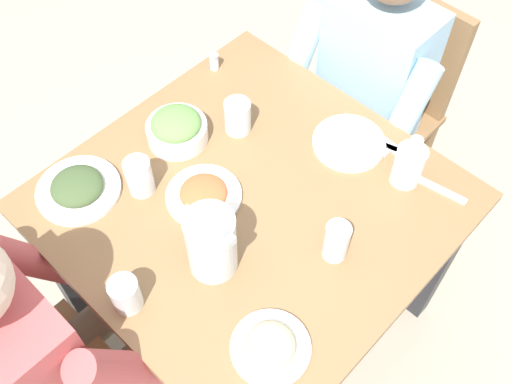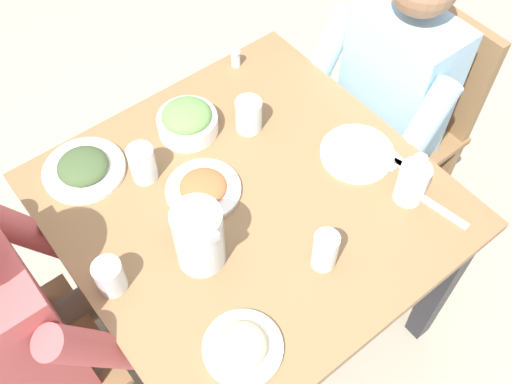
{
  "view_description": "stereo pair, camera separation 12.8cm",
  "coord_description": "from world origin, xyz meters",
  "px_view_note": "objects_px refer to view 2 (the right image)",
  "views": [
    {
      "loc": [
        -0.62,
        0.62,
        2.0
      ],
      "look_at": [
        0.01,
        -0.03,
        0.71
      ],
      "focal_mm": 41.31,
      "sensor_mm": 36.0,
      "label": 1
    },
    {
      "loc": [
        -0.7,
        0.53,
        2.0
      ],
      "look_at": [
        0.01,
        -0.03,
        0.71
      ],
      "focal_mm": 41.31,
      "sensor_mm": 36.0,
      "label": 2
    }
  ],
  "objects_px": {
    "plate_rice_curry": "(203,188)",
    "plate_dolmas": "(83,168)",
    "water_glass_far_right": "(143,163)",
    "water_pitcher": "(199,237)",
    "plate_beans": "(243,346)",
    "water_glass_near_right": "(249,115)",
    "salt_shaker": "(236,58)",
    "water_glass_by_pitcher": "(325,250)",
    "diner_near": "(374,110)",
    "salad_bowl": "(187,121)",
    "dining_table": "(249,221)",
    "plate_yoghurt": "(358,151)",
    "oil_carafe": "(412,184)",
    "diner_far": "(50,312)",
    "water_glass_near_left": "(109,275)",
    "chair_near": "(409,112)"
  },
  "relations": [
    {
      "from": "plate_rice_curry",
      "to": "plate_dolmas",
      "type": "bearing_deg",
      "value": 40.38
    },
    {
      "from": "plate_dolmas",
      "to": "water_glass_far_right",
      "type": "relative_size",
      "value": 2.05
    },
    {
      "from": "water_pitcher",
      "to": "plate_rice_curry",
      "type": "height_order",
      "value": "water_pitcher"
    },
    {
      "from": "plate_rice_curry",
      "to": "plate_beans",
      "type": "bearing_deg",
      "value": 156.02
    },
    {
      "from": "plate_beans",
      "to": "water_glass_near_right",
      "type": "relative_size",
      "value": 1.81
    },
    {
      "from": "salt_shaker",
      "to": "plate_dolmas",
      "type": "bearing_deg",
      "value": 97.77
    },
    {
      "from": "water_glass_near_right",
      "to": "water_glass_by_pitcher",
      "type": "bearing_deg",
      "value": 164.53
    },
    {
      "from": "diner_near",
      "to": "water_glass_far_right",
      "type": "relative_size",
      "value": 10.49
    },
    {
      "from": "plate_dolmas",
      "to": "salt_shaker",
      "type": "xyz_separation_m",
      "value": [
        0.08,
        -0.58,
        0.01
      ]
    },
    {
      "from": "plate_rice_curry",
      "to": "salad_bowl",
      "type": "bearing_deg",
      "value": -24.16
    },
    {
      "from": "plate_beans",
      "to": "salt_shaker",
      "type": "height_order",
      "value": "plate_beans"
    },
    {
      "from": "dining_table",
      "to": "plate_dolmas",
      "type": "height_order",
      "value": "plate_dolmas"
    },
    {
      "from": "diner_near",
      "to": "plate_yoghurt",
      "type": "distance_m",
      "value": 0.3
    },
    {
      "from": "oil_carafe",
      "to": "water_glass_near_right",
      "type": "bearing_deg",
      "value": 21.74
    },
    {
      "from": "diner_near",
      "to": "diner_far",
      "type": "height_order",
      "value": "same"
    },
    {
      "from": "plate_yoghurt",
      "to": "water_glass_far_right",
      "type": "relative_size",
      "value": 1.88
    },
    {
      "from": "plate_rice_curry",
      "to": "oil_carafe",
      "type": "height_order",
      "value": "oil_carafe"
    },
    {
      "from": "plate_dolmas",
      "to": "plate_beans",
      "type": "xyz_separation_m",
      "value": [
        -0.66,
        -0.03,
        0.0
      ]
    },
    {
      "from": "salad_bowl",
      "to": "water_glass_near_left",
      "type": "xyz_separation_m",
      "value": [
        -0.29,
        0.42,
        0.0
      ]
    },
    {
      "from": "oil_carafe",
      "to": "dining_table",
      "type": "bearing_deg",
      "value": 52.58
    },
    {
      "from": "salad_bowl",
      "to": "plate_yoghurt",
      "type": "relative_size",
      "value": 0.83
    },
    {
      "from": "water_glass_near_right",
      "to": "plate_dolmas",
      "type": "bearing_deg",
      "value": 71.62
    },
    {
      "from": "dining_table",
      "to": "water_pitcher",
      "type": "bearing_deg",
      "value": 108.61
    },
    {
      "from": "salt_shaker",
      "to": "water_pitcher",
      "type": "bearing_deg",
      "value": 135.76
    },
    {
      "from": "salad_bowl",
      "to": "water_glass_by_pitcher",
      "type": "xyz_separation_m",
      "value": [
        -0.56,
        -0.02,
        0.02
      ]
    },
    {
      "from": "diner_near",
      "to": "plate_rice_curry",
      "type": "height_order",
      "value": "diner_near"
    },
    {
      "from": "dining_table",
      "to": "salt_shaker",
      "type": "bearing_deg",
      "value": -33.44
    },
    {
      "from": "chair_near",
      "to": "salt_shaker",
      "type": "bearing_deg",
      "value": 54.17
    },
    {
      "from": "dining_table",
      "to": "water_glass_near_left",
      "type": "relative_size",
      "value": 10.29
    },
    {
      "from": "dining_table",
      "to": "water_glass_by_pitcher",
      "type": "distance_m",
      "value": 0.31
    },
    {
      "from": "oil_carafe",
      "to": "diner_far",
      "type": "bearing_deg",
      "value": 69.12
    },
    {
      "from": "plate_yoghurt",
      "to": "plate_dolmas",
      "type": "height_order",
      "value": "plate_yoghurt"
    },
    {
      "from": "water_glass_near_left",
      "to": "oil_carafe",
      "type": "distance_m",
      "value": 0.79
    },
    {
      "from": "water_glass_far_right",
      "to": "water_glass_near_left",
      "type": "bearing_deg",
      "value": 133.99
    },
    {
      "from": "diner_near",
      "to": "plate_beans",
      "type": "relative_size",
      "value": 6.29
    },
    {
      "from": "plate_dolmas",
      "to": "plate_rice_curry",
      "type": "xyz_separation_m",
      "value": [
        -0.25,
        -0.22,
        -0.0
      ]
    },
    {
      "from": "oil_carafe",
      "to": "salt_shaker",
      "type": "relative_size",
      "value": 3.05
    },
    {
      "from": "salad_bowl",
      "to": "plate_dolmas",
      "type": "relative_size",
      "value": 0.76
    },
    {
      "from": "chair_near",
      "to": "water_glass_near_left",
      "type": "xyz_separation_m",
      "value": [
        -0.07,
        1.18,
        0.29
      ]
    },
    {
      "from": "plate_rice_curry",
      "to": "water_glass_near_right",
      "type": "height_order",
      "value": "water_glass_near_right"
    },
    {
      "from": "diner_far",
      "to": "water_glass_far_right",
      "type": "bearing_deg",
      "value": -69.6
    },
    {
      "from": "water_pitcher",
      "to": "plate_yoghurt",
      "type": "relative_size",
      "value": 0.92
    },
    {
      "from": "water_pitcher",
      "to": "water_glass_far_right",
      "type": "xyz_separation_m",
      "value": [
        0.3,
        -0.02,
        -0.04
      ]
    },
    {
      "from": "plate_yoghurt",
      "to": "plate_dolmas",
      "type": "relative_size",
      "value": 0.92
    },
    {
      "from": "salad_bowl",
      "to": "water_glass_by_pitcher",
      "type": "bearing_deg",
      "value": -178.32
    },
    {
      "from": "water_pitcher",
      "to": "water_glass_by_pitcher",
      "type": "distance_m",
      "value": 0.3
    },
    {
      "from": "plate_yoghurt",
      "to": "water_glass_by_pitcher",
      "type": "height_order",
      "value": "water_glass_by_pitcher"
    },
    {
      "from": "dining_table",
      "to": "water_glass_by_pitcher",
      "type": "xyz_separation_m",
      "value": [
        -0.26,
        -0.03,
        0.17
      ]
    },
    {
      "from": "dining_table",
      "to": "water_pitcher",
      "type": "xyz_separation_m",
      "value": [
        -0.07,
        0.2,
        0.21
      ]
    },
    {
      "from": "plate_beans",
      "to": "water_glass_near_right",
      "type": "distance_m",
      "value": 0.66
    }
  ]
}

